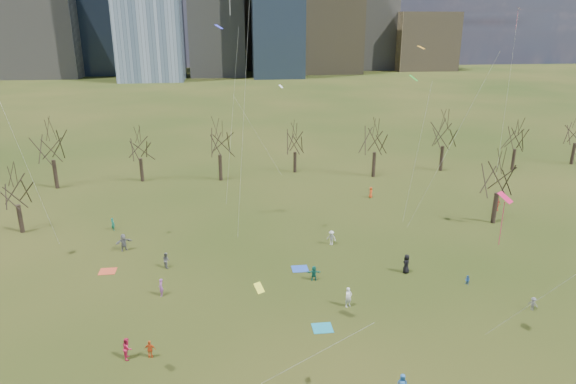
{
  "coord_description": "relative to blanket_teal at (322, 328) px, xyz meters",
  "views": [
    {
      "loc": [
        -6.08,
        -36.73,
        23.31
      ],
      "look_at": [
        0.0,
        12.0,
        7.0
      ],
      "focal_mm": 32.0,
      "sensor_mm": 36.0,
      "label": 1
    }
  ],
  "objects": [
    {
      "name": "person_12",
      "position": [
        12.71,
        30.9,
        0.74
      ],
      "size": [
        0.72,
        0.87,
        1.52
      ],
      "primitive_type": "imported",
      "rotation": [
        0.0,
        0.0,
        1.2
      ],
      "color": "#DE4918",
      "rests_on": "ground"
    },
    {
      "name": "person_9",
      "position": [
        4.01,
        15.86,
        0.81
      ],
      "size": [
        1.22,
        1.12,
        1.65
      ],
      "primitive_type": "imported",
      "rotation": [
        0.0,
        0.0,
        5.66
      ],
      "color": "silver",
      "rests_on": "ground"
    },
    {
      "name": "person_8",
      "position": [
        14.74,
        5.36,
        0.46
      ],
      "size": [
        0.49,
        0.55,
        0.95
      ],
      "primitive_type": "imported",
      "rotation": [
        0.0,
        0.0,
        5.06
      ],
      "color": "#285CB1",
      "rests_on": "ground"
    },
    {
      "name": "ground",
      "position": [
        -1.06,
        1.8,
        -0.01
      ],
      "size": [
        500.0,
        500.0,
        0.0
      ],
      "primitive_type": "plane",
      "color": "black",
      "rests_on": "ground"
    },
    {
      "name": "bare_tree_row",
      "position": [
        -1.14,
        39.03,
        6.1
      ],
      "size": [
        113.04,
        29.8,
        9.5
      ],
      "color": "black",
      "rests_on": "ground"
    },
    {
      "name": "person_5",
      "position": [
        0.69,
        8.04,
        0.72
      ],
      "size": [
        1.39,
        0.54,
        1.46
      ],
      "primitive_type": "imported",
      "rotation": [
        0.0,
        0.0,
        3.06
      ],
      "color": "#176A59",
      "rests_on": "ground"
    },
    {
      "name": "person_0",
      "position": [
        3.76,
        -8.14,
        0.73
      ],
      "size": [
        0.81,
        0.61,
        1.48
      ],
      "primitive_type": "imported",
      "rotation": [
        0.0,
        0.0,
        6.08
      ],
      "color": "#2762AB",
      "rests_on": "ground"
    },
    {
      "name": "blanket_teal",
      "position": [
        0.0,
        0.0,
        0.0
      ],
      "size": [
        1.6,
        1.5,
        0.03
      ],
      "primitive_type": "cube",
      "color": "teal",
      "rests_on": "ground"
    },
    {
      "name": "person_10",
      "position": [
        27.51,
        23.75,
        0.85
      ],
      "size": [
        1.06,
        0.55,
        1.74
      ],
      "primitive_type": "imported",
      "rotation": [
        0.0,
        0.0,
        0.13
      ],
      "color": "red",
      "rests_on": "ground"
    },
    {
      "name": "person_2",
      "position": [
        -14.78,
        -2.03,
        0.82
      ],
      "size": [
        0.71,
        0.87,
        1.68
      ],
      "primitive_type": "imported",
      "rotation": [
        0.0,
        0.0,
        1.66
      ],
      "color": "#C41C44",
      "rests_on": "ground"
    },
    {
      "name": "person_3",
      "position": [
        18.25,
        0.49,
        0.58
      ],
      "size": [
        0.85,
        0.87,
        1.2
      ],
      "primitive_type": "imported",
      "rotation": [
        0.0,
        0.0,
        2.31
      ],
      "color": "slate",
      "rests_on": "ground"
    },
    {
      "name": "person_11",
      "position": [
        -18.35,
        17.13,
        0.93
      ],
      "size": [
        1.81,
        1.33,
        1.89
      ],
      "primitive_type": "imported",
      "rotation": [
        0.0,
        0.0,
        0.5
      ],
      "color": "slate",
      "rests_on": "ground"
    },
    {
      "name": "person_4",
      "position": [
        -13.16,
        -2.18,
        0.69
      ],
      "size": [
        0.87,
        0.46,
        1.41
      ],
      "primitive_type": "imported",
      "rotation": [
        0.0,
        0.0,
        3.0
      ],
      "color": "#CC4516",
      "rests_on": "ground"
    },
    {
      "name": "person_7",
      "position": [
        -13.35,
        6.88,
        0.8
      ],
      "size": [
        0.42,
        0.62,
        1.64
      ],
      "primitive_type": "imported",
      "rotation": [
        0.0,
        0.0,
        4.76
      ],
      "color": "#9A50A1",
      "rests_on": "ground"
    },
    {
      "name": "person_14",
      "position": [
        -13.44,
        12.47,
        0.79
      ],
      "size": [
        0.93,
        0.99,
        1.61
      ],
      "primitive_type": "imported",
      "rotation": [
        0.0,
        0.0,
        2.14
      ],
      "color": "slate",
      "rests_on": "ground"
    },
    {
      "name": "person_13",
      "position": [
        -20.64,
        23.11,
        0.75
      ],
      "size": [
        0.66,
        0.65,
        1.53
      ],
      "primitive_type": "imported",
      "rotation": [
        0.0,
        0.0,
        2.39
      ],
      "color": "#1B7B61",
      "rests_on": "ground"
    },
    {
      "name": "person_1",
      "position": [
        2.82,
        2.97,
        0.89
      ],
      "size": [
        0.77,
        0.65,
        1.81
      ],
      "primitive_type": "imported",
      "rotation": [
        0.0,
        0.0,
        0.4
      ],
      "color": "white",
      "rests_on": "ground"
    },
    {
      "name": "blanket_crimson",
      "position": [
        -19.13,
        12.3,
        0.0
      ],
      "size": [
        1.6,
        1.5,
        0.03
      ],
      "primitive_type": "cube",
      "color": "#C24426",
      "rests_on": "ground"
    },
    {
      "name": "blanket_navy",
      "position": [
        -0.27,
        10.5,
        0.0
      ],
      "size": [
        1.6,
        1.5,
        0.03
      ],
      "primitive_type": "cube",
      "color": "#254AB0",
      "rests_on": "ground"
    },
    {
      "name": "kites_airborne",
      "position": [
        0.91,
        14.7,
        12.59
      ],
      "size": [
        68.69,
        51.59,
        25.05
      ],
      "color": "gold",
      "rests_on": "ground"
    },
    {
      "name": "person_6",
      "position": [
        9.89,
        8.42,
        0.95
      ],
      "size": [
        1.09,
        1.11,
        1.93
      ],
      "primitive_type": "imported",
      "rotation": [
        0.0,
        0.0,
        3.99
      ],
      "color": "black",
      "rests_on": "ground"
    }
  ]
}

